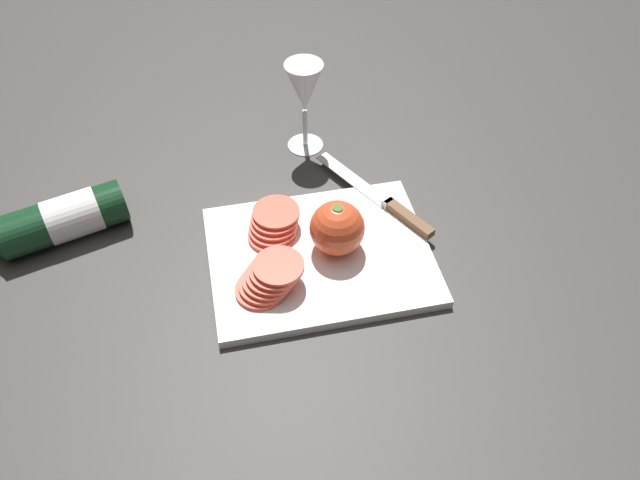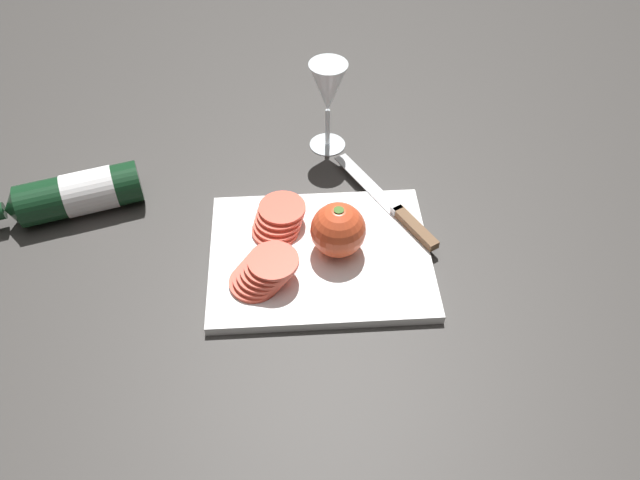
{
  "view_description": "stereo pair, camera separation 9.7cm",
  "coord_description": "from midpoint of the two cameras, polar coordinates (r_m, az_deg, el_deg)",
  "views": [
    {
      "loc": [
        -0.13,
        -0.69,
        0.77
      ],
      "look_at": [
        0.01,
        -0.04,
        0.05
      ],
      "focal_mm": 35.0,
      "sensor_mm": 36.0,
      "label": 1
    },
    {
      "loc": [
        -0.03,
        -0.7,
        0.77
      ],
      "look_at": [
        0.01,
        -0.04,
        0.05
      ],
      "focal_mm": 35.0,
      "sensor_mm": 36.0,
      "label": 2
    }
  ],
  "objects": [
    {
      "name": "wine_glass",
      "position": [
        1.16,
        -3.92,
        13.3
      ],
      "size": [
        0.07,
        0.07,
        0.18
      ],
      "color": "silver",
      "rests_on": "ground_plane"
    },
    {
      "name": "tomato_slice_stack_near",
      "position": [
        1.03,
        -6.94,
        1.32
      ],
      "size": [
        0.09,
        0.1,
        0.04
      ],
      "color": "#DB4C38",
      "rests_on": "cutting_board"
    },
    {
      "name": "whole_tomato",
      "position": [
        0.98,
        -1.24,
        0.95
      ],
      "size": [
        0.09,
        0.09,
        0.09
      ],
      "color": "#DB4C28",
      "rests_on": "cutting_board"
    },
    {
      "name": "ground_plane",
      "position": [
        1.04,
        -3.59,
        -0.4
      ],
      "size": [
        3.0,
        3.0,
        0.0
      ],
      "primitive_type": "plane",
      "color": "#383533"
    },
    {
      "name": "tomato_slice_stack_far",
      "position": [
        0.95,
        -7.56,
        -3.61
      ],
      "size": [
        0.11,
        0.09,
        0.04
      ],
      "color": "#DB4C38",
      "rests_on": "cutting_board"
    },
    {
      "name": "cutting_board",
      "position": [
        1.01,
        -2.74,
        -1.61
      ],
      "size": [
        0.36,
        0.28,
        0.02
      ],
      "color": "white",
      "rests_on": "ground_plane"
    },
    {
      "name": "wine_bottle",
      "position": [
        1.13,
        -25.25,
        1.43
      ],
      "size": [
        0.32,
        0.14,
        0.07
      ],
      "color": "#14381E",
      "rests_on": "ground_plane"
    },
    {
      "name": "knife",
      "position": [
        1.07,
        4.2,
        2.8
      ],
      "size": [
        0.15,
        0.26,
        0.01
      ],
      "rotation": [
        0.0,
        0.0,
        2.07
      ],
      "color": "silver",
      "rests_on": "cutting_board"
    }
  ]
}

